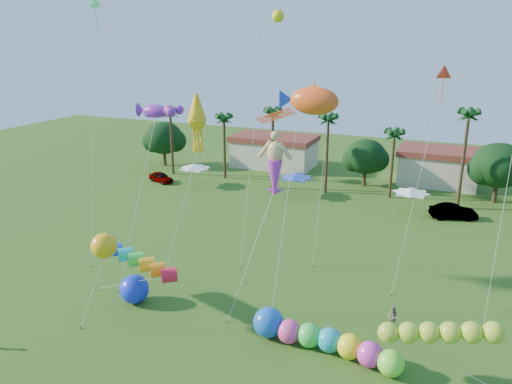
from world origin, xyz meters
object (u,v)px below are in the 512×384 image
at_px(car_b, 453,212).
at_px(spectator_b, 393,317).
at_px(caterpillar_inflatable, 319,339).
at_px(blue_ball, 134,289).
at_px(car_a, 161,177).

height_order(car_b, spectator_b, car_b).
height_order(caterpillar_inflatable, blue_ball, blue_ball).
bearing_deg(car_a, blue_ball, -129.76).
height_order(car_b, blue_ball, blue_ball).
relative_size(car_a, car_b, 0.81).
xyz_separation_m(car_a, car_b, (37.93, 0.22, 0.14)).
distance_m(car_a, blue_ball, 33.07).
bearing_deg(blue_ball, car_b, 53.44).
distance_m(car_b, caterpillar_inflatable, 30.08).
xyz_separation_m(car_b, spectator_b, (-2.92, -24.68, -0.04)).
relative_size(caterpillar_inflatable, blue_ball, 4.60).
distance_m(car_b, blue_ball, 35.93).
height_order(spectator_b, caterpillar_inflatable, caterpillar_inflatable).
bearing_deg(caterpillar_inflatable, spectator_b, 55.44).
bearing_deg(car_a, spectator_b, -104.69).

